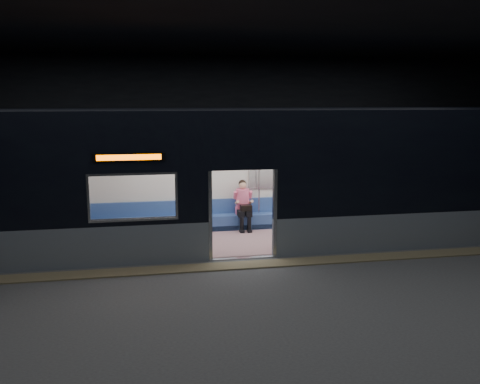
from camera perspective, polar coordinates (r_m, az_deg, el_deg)
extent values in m
cube|color=#47494C|center=(10.73, 1.37, -9.22)|extent=(24.00, 14.00, 0.01)
cube|color=black|center=(10.19, 1.50, 18.21)|extent=(24.00, 14.00, 0.04)
cube|color=black|center=(17.02, -3.43, 6.74)|extent=(24.00, 0.04, 5.00)
cube|color=black|center=(3.74, 24.22, -7.85)|extent=(24.00, 0.04, 5.00)
cube|color=#8C7F59|center=(11.23, 0.79, -8.19)|extent=(22.80, 0.50, 0.03)
cube|color=gray|center=(11.72, -23.83, -6.08)|extent=(8.30, 0.12, 0.90)
cube|color=gray|center=(13.33, 21.30, -3.96)|extent=(8.30, 0.12, 0.90)
cube|color=black|center=(11.39, -24.42, 1.67)|extent=(8.30, 0.12, 2.30)
cube|color=black|center=(13.04, 21.77, 2.87)|extent=(8.30, 0.12, 2.30)
cube|color=black|center=(11.18, 0.32, 5.43)|extent=(1.40, 0.12, 1.15)
cube|color=#B7BABC|center=(11.32, -3.38, -2.73)|extent=(0.08, 0.14, 2.05)
cube|color=#B7BABC|center=(11.59, 3.91, -2.43)|extent=(0.08, 0.14, 2.05)
cube|color=black|center=(10.93, -12.35, 3.83)|extent=(1.50, 0.04, 0.18)
cube|color=#FF5F01|center=(10.93, -12.35, 3.83)|extent=(1.34, 0.03, 0.12)
cube|color=silver|center=(14.12, -1.87, 2.30)|extent=(18.00, 0.12, 3.20)
cube|color=black|center=(12.56, -0.92, 8.96)|extent=(18.00, 3.00, 0.15)
cube|color=gray|center=(13.06, -0.88, -5.47)|extent=(17.76, 2.76, 0.04)
cube|color=silver|center=(12.62, -0.91, 4.76)|extent=(17.76, 2.76, 0.10)
cube|color=#30578B|center=(14.07, -1.64, -3.35)|extent=(11.00, 0.48, 0.41)
cube|color=#30578B|center=(14.16, -1.77, -1.58)|extent=(11.00, 0.10, 0.40)
cube|color=#6C4E59|center=(11.84, -16.02, -6.44)|extent=(4.40, 0.48, 0.41)
cube|color=#6C4E59|center=(12.95, 14.56, -4.92)|extent=(4.40, 0.48, 0.41)
cylinder|color=silver|center=(11.57, -4.61, -1.73)|extent=(0.04, 0.04, 2.26)
cylinder|color=silver|center=(13.77, -5.58, 0.24)|extent=(0.04, 0.04, 2.26)
cylinder|color=silver|center=(11.90, 4.53, -1.38)|extent=(0.04, 0.04, 2.26)
cylinder|color=silver|center=(14.06, 2.16, 0.49)|extent=(0.04, 0.04, 2.26)
cylinder|color=silver|center=(13.72, -1.65, 3.54)|extent=(11.00, 0.03, 0.03)
cube|color=black|center=(13.85, 0.04, -2.36)|extent=(0.17, 0.46, 0.16)
cube|color=black|center=(13.89, 0.88, -2.33)|extent=(0.17, 0.46, 0.16)
cylinder|color=black|center=(13.71, 0.20, -3.67)|extent=(0.11, 0.11, 0.43)
cylinder|color=black|center=(13.75, 1.05, -3.63)|extent=(0.11, 0.11, 0.43)
cube|color=pink|center=(14.05, 0.31, -2.09)|extent=(0.39, 0.22, 0.20)
cylinder|color=pink|center=(14.01, 0.29, -0.69)|extent=(0.44, 0.44, 0.51)
sphere|color=tan|center=(13.92, 0.31, 0.76)|extent=(0.21, 0.21, 0.21)
sphere|color=black|center=(13.95, 0.28, 0.95)|extent=(0.22, 0.22, 0.22)
cube|color=black|center=(13.77, 0.68, -1.78)|extent=(0.33, 0.29, 0.15)
cube|color=white|center=(14.30, 3.26, 1.94)|extent=(1.04, 0.03, 0.68)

